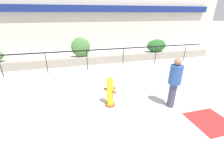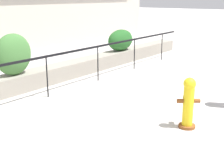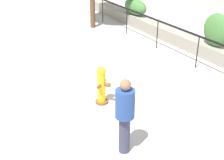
% 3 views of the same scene
% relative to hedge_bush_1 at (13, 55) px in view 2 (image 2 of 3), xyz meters
% --- Properties ---
extents(planter_wall_low, '(18.00, 0.70, 0.50)m').
position_rel_hedge_bush_1_xyz_m(planter_wall_low, '(0.24, 0.00, -0.84)').
color(planter_wall_low, gray).
rests_on(planter_wall_low, ground).
extents(fence_railing_segment, '(15.00, 0.05, 1.15)m').
position_rel_hedge_bush_1_xyz_m(fence_railing_segment, '(0.24, -1.10, -0.07)').
color(fence_railing_segment, black).
rests_on(fence_railing_segment, ground).
extents(hedge_bush_1, '(1.15, 0.58, 1.18)m').
position_rel_hedge_bush_1_xyz_m(hedge_bush_1, '(0.00, 0.00, 0.00)').
color(hedge_bush_1, '#427538').
rests_on(hedge_bush_1, planter_wall_low).
extents(hedge_bush_2, '(1.41, 0.70, 0.86)m').
position_rel_hedge_bush_1_xyz_m(hedge_bush_2, '(5.16, 0.00, -0.16)').
color(hedge_bush_2, '#235B23').
rests_on(hedge_bush_2, planter_wall_low).
extents(fire_hydrant, '(0.50, 0.50, 1.08)m').
position_rel_hedge_bush_1_xyz_m(fire_hydrant, '(0.61, -4.99, -0.54)').
color(fire_hydrant, brown).
rests_on(fire_hydrant, ground).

